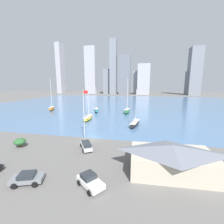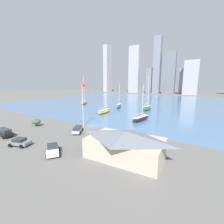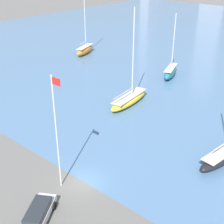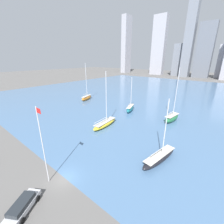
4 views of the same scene
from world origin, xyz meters
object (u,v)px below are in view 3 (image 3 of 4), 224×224
Objects in this scene: flag_pole at (57,131)px; parked_wagon_silver at (39,213)px; sailboat_teal at (170,72)px; sailboat_yellow at (129,99)px; sailboat_orange at (85,50)px.

flag_pole is 7.77m from parked_wagon_silver.
sailboat_teal is 2.43× the size of parked_wagon_silver.
sailboat_yellow is 27.31m from parked_wagon_silver.
sailboat_orange is at bearing 142.68° from sailboat_yellow.
flag_pole is at bearing -95.37° from sailboat_teal.
sailboat_orange reaches higher than sailboat_yellow.
sailboat_teal is at bearing -20.24° from sailboat_orange.
sailboat_yellow reaches higher than sailboat_teal.
sailboat_teal is at bearing 103.06° from flag_pole.
sailboat_teal is (-8.54, 36.82, -5.65)m from flag_pole.
flag_pole is at bearing -77.30° from sailboat_yellow.
flag_pole is 1.01× the size of sailboat_teal.
sailboat_yellow is at bearing 78.15° from parked_wagon_silver.
parked_wagon_silver is (9.14, -25.74, 0.02)m from sailboat_yellow.
sailboat_teal is at bearing 73.06° from parked_wagon_silver.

